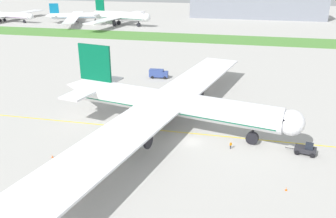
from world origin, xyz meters
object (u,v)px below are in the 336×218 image
object	(u,v)px
service_truck_baggage_loader	(158,73)
parked_airliner_far_left	(4,15)
ground_crew_marshaller_front	(119,124)
traffic_cone_port_wing	(52,156)
parked_airliner_far_centre	(75,16)
airliner_foreground	(169,103)
ground_crew_wingwalker_port	(231,145)
traffic_cone_near_nose	(286,189)
pushback_tug	(306,149)
parked_airliner_far_right	(119,16)

from	to	relation	value
service_truck_baggage_loader	parked_airliner_far_left	xyz separation A→B (m)	(-129.41, 101.90, 2.66)
ground_crew_marshaller_front	parked_airliner_far_left	xyz separation A→B (m)	(-130.31, 141.96, 3.25)
traffic_cone_port_wing	parked_airliner_far_centre	xyz separation A→B (m)	(-75.35, 164.39, 3.88)
traffic_cone_port_wing	parked_airliner_far_centre	distance (m)	180.88
airliner_foreground	parked_airliner_far_left	size ratio (longest dim) A/B	1.24
parked_airliner_far_centre	ground_crew_wingwalker_port	bearing A→B (deg)	-54.72
airliner_foreground	traffic_cone_port_wing	world-z (taller)	airliner_foreground
traffic_cone_near_nose	service_truck_baggage_loader	distance (m)	67.58
pushback_tug	ground_crew_marshaller_front	xyz separation A→B (m)	(-39.59, 3.58, -0.08)
parked_airliner_far_left	traffic_cone_near_nose	bearing A→B (deg)	-43.93
pushback_tug	parked_airliner_far_left	bearing A→B (deg)	139.42
ground_crew_wingwalker_port	parked_airliner_far_right	bearing A→B (deg)	117.35
parked_airliner_far_right	ground_crew_wingwalker_port	bearing A→B (deg)	-62.65
parked_airliner_far_left	parked_airliner_far_right	xyz separation A→B (m)	(78.91, 1.43, 1.46)
pushback_tug	ground_crew_wingwalker_port	distance (m)	14.47
airliner_foreground	parked_airliner_far_centre	distance (m)	173.81
airliner_foreground	service_truck_baggage_loader	world-z (taller)	airliner_foreground
pushback_tug	ground_crew_wingwalker_port	bearing A→B (deg)	-175.71
pushback_tug	traffic_cone_near_nose	distance (m)	14.44
ground_crew_marshaller_front	traffic_cone_port_wing	size ratio (longest dim) A/B	2.74
pushback_tug	ground_crew_marshaller_front	world-z (taller)	pushback_tug
service_truck_baggage_loader	parked_airliner_far_right	size ratio (longest dim) A/B	0.10
ground_crew_marshaller_front	parked_airliner_far_centre	bearing A→B (deg)	119.27
parked_airliner_far_centre	service_truck_baggage_loader	bearing A→B (deg)	-52.81
traffic_cone_port_wing	parked_airliner_far_centre	world-z (taller)	parked_airliner_far_centre
ground_crew_marshaller_front	service_truck_baggage_loader	xyz separation A→B (m)	(-0.90, 40.06, 0.59)
service_truck_baggage_loader	parked_airliner_far_right	xyz separation A→B (m)	(-50.49, 103.33, 4.12)
traffic_cone_port_wing	ground_crew_wingwalker_port	bearing A→B (deg)	18.29
parked_airliner_far_centre	ground_crew_marshaller_front	bearing A→B (deg)	-60.73
service_truck_baggage_loader	parked_airliner_far_right	bearing A→B (deg)	116.04
pushback_tug	parked_airliner_far_right	distance (m)	172.91
service_truck_baggage_loader	parked_airliner_far_left	size ratio (longest dim) A/B	0.08
pushback_tug	traffic_cone_near_nose	bearing A→B (deg)	-108.82
ground_crew_wingwalker_port	parked_airliner_far_right	xyz separation A→B (m)	(-76.56, 148.04, 4.73)
parked_airliner_far_centre	parked_airliner_far_left	bearing A→B (deg)	-171.75
airliner_foreground	ground_crew_wingwalker_port	world-z (taller)	airliner_foreground
airliner_foreground	parked_airliner_far_right	bearing A→B (deg)	113.84
ground_crew_wingwalker_port	parked_airliner_far_right	size ratio (longest dim) A/B	0.02
pushback_tug	traffic_cone_near_nose	xyz separation A→B (m)	(-4.65, -13.65, -0.76)
parked_airliner_far_left	traffic_cone_port_wing	bearing A→B (deg)	-52.19
pushback_tug	parked_airliner_far_right	bearing A→B (deg)	121.76
airliner_foreground	parked_airliner_far_centre	world-z (taller)	airliner_foreground
parked_airliner_far_centre	parked_airliner_far_right	world-z (taller)	parked_airliner_far_right
service_truck_baggage_loader	parked_airliner_far_centre	xyz separation A→B (m)	(-82.47, 108.71, 2.61)
parked_airliner_far_left	parked_airliner_far_centre	bearing A→B (deg)	8.25
ground_crew_marshaller_front	parked_airliner_far_centre	xyz separation A→B (m)	(-83.37, 148.77, 3.20)
ground_crew_wingwalker_port	service_truck_baggage_loader	world-z (taller)	service_truck_baggage_loader
ground_crew_wingwalker_port	traffic_cone_near_nose	size ratio (longest dim) A/B	2.69
traffic_cone_near_nose	parked_airliner_far_right	bearing A→B (deg)	118.26
ground_crew_marshaller_front	parked_airliner_far_right	world-z (taller)	parked_airliner_far_right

